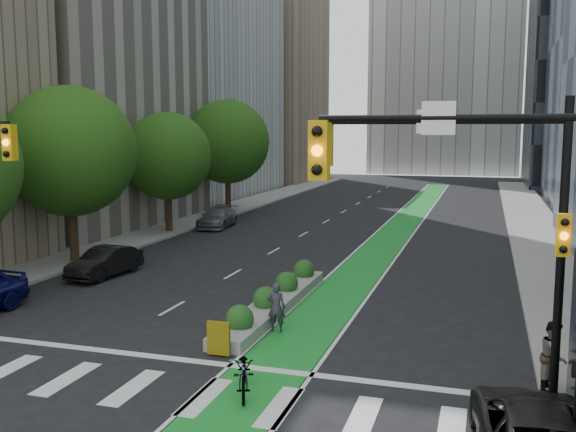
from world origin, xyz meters
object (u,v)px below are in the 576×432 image
Objects in this scene: parked_car_left_mid at (105,262)px; pedestrian_near at (554,356)px; parked_car_right at (533,432)px; parked_car_left_far at (217,218)px; median_planter at (275,299)px; bicycle at (244,372)px; cyclist at (276,307)px.

pedestrian_near is (18.16, -8.17, 0.36)m from parked_car_left_mid.
parked_car_left_far is at bearing -59.73° from parked_car_right.
parked_car_left_mid is 19.92m from pedestrian_near.
parked_car_left_far reaches higher than median_planter.
bicycle is at bearing -77.37° from median_planter.
median_planter is at bearing -76.02° from cyclist.
cyclist reaches higher than median_planter.
pedestrian_near reaches higher than bicycle.
parked_car_left_far is (-11.04, 20.60, -0.15)m from cyclist.
parked_car_right is at bearing -47.19° from median_planter.
median_planter reaches higher than bicycle.
pedestrian_near is at bearing -4.30° from bicycle.
pedestrian_near is (7.42, 2.16, 0.48)m from bicycle.
parked_car_left_far is at bearing 98.86° from parked_car_left_mid.
bicycle is 28.16m from parked_car_left_far.
parked_car_left_far is 32.86m from parked_car_right.
cyclist is at bearing -67.96° from parked_car_left_far.
parked_car_right is (6.72, -1.56, 0.13)m from bicycle.
pedestrian_near is at bearing 155.68° from cyclist.
parked_car_left_far is at bearing -67.27° from cyclist.
parked_car_left_mid is 0.83× the size of parked_car_right.
cyclist reaches higher than parked_car_left_mid.
median_planter is at bearing 82.10° from bicycle.
parked_car_left_far is (-1.08, 15.23, 0.01)m from parked_car_left_mid.
median_planter is 12.37m from parked_car_right.
parked_car_right is (17.46, -11.90, 0.01)m from parked_car_left_mid.
bicycle is at bearing -39.08° from parked_car_left_mid.
parked_car_left_mid is (-10.74, 10.33, 0.12)m from bicycle.
parked_car_right is at bearing -61.80° from parked_car_left_far.
cyclist reaches higher than bicycle.
median_planter is 5.83× the size of pedestrian_near.
pedestrian_near reaches higher than parked_car_left_far.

